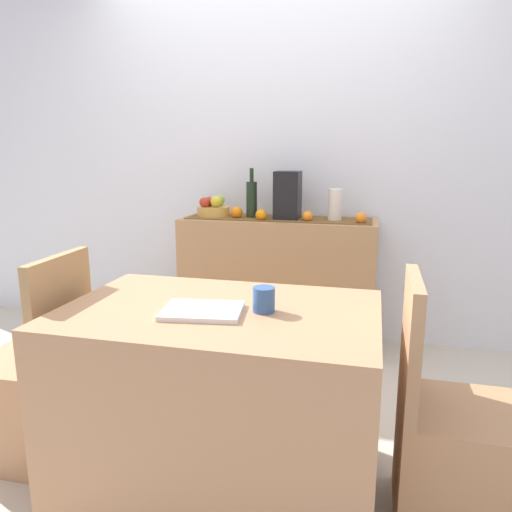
{
  "coord_description": "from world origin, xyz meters",
  "views": [
    {
      "loc": [
        0.67,
        -2.15,
        1.3
      ],
      "look_at": [
        0.05,
        0.35,
        0.74
      ],
      "focal_mm": 33.57,
      "sensor_mm": 36.0,
      "label": 1
    }
  ],
  "objects_px": {
    "wine_bottle": "(252,199)",
    "ceramic_vase": "(335,205)",
    "coffee_maker": "(288,195)",
    "open_book": "(202,311)",
    "chair_by_corner": "(452,456)",
    "dining_table": "(221,399)",
    "chair_near_window": "(35,397)",
    "coffee_cup": "(264,300)",
    "fruit_bowl": "(214,211)",
    "sideboard_console": "(278,283)"
  },
  "relations": [
    {
      "from": "fruit_bowl",
      "to": "open_book",
      "type": "height_order",
      "value": "fruit_bowl"
    },
    {
      "from": "open_book",
      "to": "chair_near_window",
      "type": "relative_size",
      "value": 0.31
    },
    {
      "from": "fruit_bowl",
      "to": "ceramic_vase",
      "type": "xyz_separation_m",
      "value": [
        0.82,
        0.0,
        0.06
      ]
    },
    {
      "from": "dining_table",
      "to": "chair_by_corner",
      "type": "bearing_deg",
      "value": 0.01
    },
    {
      "from": "dining_table",
      "to": "chair_by_corner",
      "type": "distance_m",
      "value": 0.85
    },
    {
      "from": "wine_bottle",
      "to": "ceramic_vase",
      "type": "xyz_separation_m",
      "value": [
        0.55,
        0.0,
        -0.03
      ]
    },
    {
      "from": "chair_by_corner",
      "to": "wine_bottle",
      "type": "bearing_deg",
      "value": 126.88
    },
    {
      "from": "fruit_bowl",
      "to": "coffee_maker",
      "type": "relative_size",
      "value": 0.71
    },
    {
      "from": "coffee_maker",
      "to": "chair_near_window",
      "type": "xyz_separation_m",
      "value": [
        -0.83,
        -1.47,
        -0.76
      ]
    },
    {
      "from": "fruit_bowl",
      "to": "chair_near_window",
      "type": "relative_size",
      "value": 0.25
    },
    {
      "from": "sideboard_console",
      "to": "wine_bottle",
      "type": "height_order",
      "value": "wine_bottle"
    },
    {
      "from": "wine_bottle",
      "to": "open_book",
      "type": "xyz_separation_m",
      "value": [
        0.21,
        -1.54,
        -0.25
      ]
    },
    {
      "from": "dining_table",
      "to": "open_book",
      "type": "xyz_separation_m",
      "value": [
        -0.04,
        -0.07,
        0.38
      ]
    },
    {
      "from": "ceramic_vase",
      "to": "dining_table",
      "type": "bearing_deg",
      "value": -101.35
    },
    {
      "from": "coffee_maker",
      "to": "wine_bottle",
      "type": "bearing_deg",
      "value": 180.0
    },
    {
      "from": "wine_bottle",
      "to": "sideboard_console",
      "type": "bearing_deg",
      "value": 0.0
    },
    {
      "from": "fruit_bowl",
      "to": "chair_by_corner",
      "type": "xyz_separation_m",
      "value": [
        1.37,
        -1.47,
        -0.65
      ]
    },
    {
      "from": "chair_by_corner",
      "to": "coffee_cup",
      "type": "bearing_deg",
      "value": -179.93
    },
    {
      "from": "coffee_maker",
      "to": "open_book",
      "type": "height_order",
      "value": "coffee_maker"
    },
    {
      "from": "wine_bottle",
      "to": "coffee_maker",
      "type": "relative_size",
      "value": 1.05
    },
    {
      "from": "wine_bottle",
      "to": "ceramic_vase",
      "type": "relative_size",
      "value": 1.61
    },
    {
      "from": "sideboard_console",
      "to": "ceramic_vase",
      "type": "bearing_deg",
      "value": 0.0
    },
    {
      "from": "dining_table",
      "to": "chair_near_window",
      "type": "xyz_separation_m",
      "value": [
        -0.85,
        0.0,
        -0.1
      ]
    },
    {
      "from": "wine_bottle",
      "to": "chair_by_corner",
      "type": "distance_m",
      "value": 1.97
    },
    {
      "from": "open_book",
      "to": "wine_bottle",
      "type": "bearing_deg",
      "value": 89.82
    },
    {
      "from": "open_book",
      "to": "chair_by_corner",
      "type": "height_order",
      "value": "chair_by_corner"
    },
    {
      "from": "wine_bottle",
      "to": "coffee_cup",
      "type": "distance_m",
      "value": 1.54
    },
    {
      "from": "sideboard_console",
      "to": "ceramic_vase",
      "type": "height_order",
      "value": "ceramic_vase"
    },
    {
      "from": "wine_bottle",
      "to": "open_book",
      "type": "bearing_deg",
      "value": -82.11
    },
    {
      "from": "ceramic_vase",
      "to": "chair_by_corner",
      "type": "xyz_separation_m",
      "value": [
        0.55,
        -1.47,
        -0.71
      ]
    },
    {
      "from": "coffee_maker",
      "to": "open_book",
      "type": "relative_size",
      "value": 1.11
    },
    {
      "from": "fruit_bowl",
      "to": "chair_near_window",
      "type": "distance_m",
      "value": 1.63
    },
    {
      "from": "fruit_bowl",
      "to": "open_book",
      "type": "distance_m",
      "value": 1.62
    },
    {
      "from": "coffee_cup",
      "to": "chair_by_corner",
      "type": "xyz_separation_m",
      "value": [
        0.68,
        0.0,
        -0.52
      ]
    },
    {
      "from": "ceramic_vase",
      "to": "chair_near_window",
      "type": "distance_m",
      "value": 1.99
    },
    {
      "from": "coffee_maker",
      "to": "dining_table",
      "type": "distance_m",
      "value": 1.61
    },
    {
      "from": "fruit_bowl",
      "to": "chair_near_window",
      "type": "height_order",
      "value": "fruit_bowl"
    },
    {
      "from": "fruit_bowl",
      "to": "ceramic_vase",
      "type": "bearing_deg",
      "value": 0.0
    },
    {
      "from": "coffee_maker",
      "to": "coffee_cup",
      "type": "xyz_separation_m",
      "value": [
        0.18,
        -1.47,
        -0.24
      ]
    },
    {
      "from": "wine_bottle",
      "to": "ceramic_vase",
      "type": "bearing_deg",
      "value": 0.0
    },
    {
      "from": "fruit_bowl",
      "to": "sideboard_console",
      "type": "bearing_deg",
      "value": 0.0
    },
    {
      "from": "chair_near_window",
      "to": "fruit_bowl",
      "type": "bearing_deg",
      "value": 77.53
    },
    {
      "from": "coffee_maker",
      "to": "chair_near_window",
      "type": "distance_m",
      "value": 1.85
    },
    {
      "from": "wine_bottle",
      "to": "open_book",
      "type": "height_order",
      "value": "wine_bottle"
    },
    {
      "from": "sideboard_console",
      "to": "wine_bottle",
      "type": "distance_m",
      "value": 0.59
    },
    {
      "from": "fruit_bowl",
      "to": "chair_by_corner",
      "type": "bearing_deg",
      "value": -46.99
    },
    {
      "from": "dining_table",
      "to": "chair_near_window",
      "type": "relative_size",
      "value": 1.29
    },
    {
      "from": "fruit_bowl",
      "to": "ceramic_vase",
      "type": "distance_m",
      "value": 0.82
    },
    {
      "from": "sideboard_console",
      "to": "chair_by_corner",
      "type": "bearing_deg",
      "value": -57.93
    },
    {
      "from": "wine_bottle",
      "to": "coffee_cup",
      "type": "xyz_separation_m",
      "value": [
        0.42,
        -1.47,
        -0.22
      ]
    }
  ]
}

